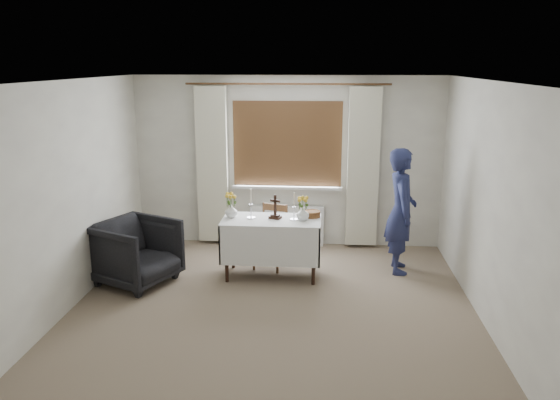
# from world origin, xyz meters

# --- Properties ---
(ground) EXTENTS (5.00, 5.00, 0.00)m
(ground) POSITION_xyz_m (0.00, 0.00, 0.00)
(ground) COLOR #7E6E57
(ground) RESTS_ON ground
(altar_table) EXTENTS (1.24, 0.64, 0.76)m
(altar_table) POSITION_xyz_m (-0.11, 1.17, 0.38)
(altar_table) COLOR white
(altar_table) RESTS_ON ground
(wooden_chair) EXTENTS (0.49, 0.49, 0.85)m
(wooden_chair) POSITION_xyz_m (-0.15, 1.47, 0.42)
(wooden_chair) COLOR brown
(wooden_chair) RESTS_ON ground
(armchair) EXTENTS (1.15, 1.14, 0.80)m
(armchair) POSITION_xyz_m (-1.75, 0.81, 0.40)
(armchair) COLOR black
(armchair) RESTS_ON ground
(person) EXTENTS (0.40, 0.60, 1.63)m
(person) POSITION_xyz_m (1.54, 1.50, 0.82)
(person) COLOR #21284F
(person) RESTS_ON ground
(radiator) EXTENTS (1.10, 0.10, 0.60)m
(radiator) POSITION_xyz_m (0.00, 2.42, 0.30)
(radiator) COLOR white
(radiator) RESTS_ON ground
(wooden_cross) EXTENTS (0.17, 0.15, 0.31)m
(wooden_cross) POSITION_xyz_m (-0.06, 1.20, 0.92)
(wooden_cross) COLOR black
(wooden_cross) RESTS_ON altar_table
(candlestick_left) EXTENTS (0.14, 0.14, 0.38)m
(candlestick_left) POSITION_xyz_m (-0.37, 1.19, 0.95)
(candlestick_left) COLOR silver
(candlestick_left) RESTS_ON altar_table
(candlestick_right) EXTENTS (0.12, 0.12, 0.35)m
(candlestick_right) POSITION_xyz_m (0.18, 1.16, 0.94)
(candlestick_right) COLOR silver
(candlestick_right) RESTS_ON altar_table
(flower_vase_left) EXTENTS (0.19, 0.19, 0.17)m
(flower_vase_left) POSITION_xyz_m (-0.63, 1.22, 0.84)
(flower_vase_left) COLOR white
(flower_vase_left) RESTS_ON altar_table
(flower_vase_right) EXTENTS (0.19, 0.19, 0.17)m
(flower_vase_right) POSITION_xyz_m (0.29, 1.16, 0.85)
(flower_vase_right) COLOR white
(flower_vase_right) RESTS_ON altar_table
(wicker_basket) EXTENTS (0.21, 0.21, 0.08)m
(wicker_basket) POSITION_xyz_m (0.40, 1.31, 0.80)
(wicker_basket) COLOR brown
(wicker_basket) RESTS_ON altar_table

